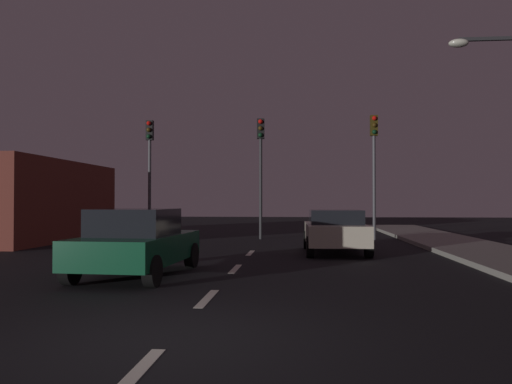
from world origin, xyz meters
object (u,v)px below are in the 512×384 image
object	(u,v)px
traffic_signal_left	(150,156)
car_stopped_ahead	(335,231)
traffic_signal_right	(374,153)
street_lamp_right	(506,122)
traffic_signal_center	(261,155)
car_adjacent_lane	(137,242)

from	to	relation	value
traffic_signal_left	car_stopped_ahead	bearing A→B (deg)	-35.73
traffic_signal_right	street_lamp_right	size ratio (longest dim) A/B	0.85
traffic_signal_center	traffic_signal_right	size ratio (longest dim) A/B	0.99
traffic_signal_right	car_stopped_ahead	distance (m)	6.84
traffic_signal_left	car_adjacent_lane	size ratio (longest dim) A/B	1.33
traffic_signal_left	traffic_signal_right	world-z (taller)	traffic_signal_right
traffic_signal_left	car_stopped_ahead	distance (m)	10.29
traffic_signal_center	traffic_signal_right	bearing A→B (deg)	0.00
traffic_signal_left	car_adjacent_lane	world-z (taller)	traffic_signal_left
traffic_signal_center	traffic_signal_right	distance (m)	5.00
traffic_signal_center	traffic_signal_left	bearing A→B (deg)	-180.00
traffic_signal_right	car_adjacent_lane	world-z (taller)	traffic_signal_right
car_stopped_ahead	street_lamp_right	size ratio (longest dim) A/B	0.60
traffic_signal_left	traffic_signal_center	distance (m)	5.09
traffic_signal_right	car_adjacent_lane	size ratio (longest dim) A/B	1.35
traffic_signal_center	street_lamp_right	distance (m)	10.69
traffic_signal_left	traffic_signal_center	bearing A→B (deg)	0.00
traffic_signal_right	car_stopped_ahead	size ratio (longest dim) A/B	1.42
traffic_signal_left	car_stopped_ahead	xyz separation A→B (m)	(7.99, -5.75, -3.01)
traffic_signal_center	street_lamp_right	world-z (taller)	street_lamp_right
car_stopped_ahead	car_adjacent_lane	xyz separation A→B (m)	(-4.83, -5.42, 0.03)
traffic_signal_center	car_stopped_ahead	distance (m)	7.10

